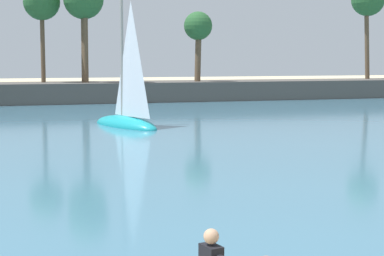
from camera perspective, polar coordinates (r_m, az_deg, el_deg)
The scene contains 3 objects.
sea at distance 53.00m, azimuth -11.23°, elevation 1.91°, with size 220.00×88.62×0.06m, color teal.
palm_headland at distance 57.12m, azimuth -12.37°, elevation 4.85°, with size 111.05×6.00×12.45m.
sailboat_mid_bay at distance 36.49m, azimuth -5.86°, elevation 1.38°, with size 3.68×6.30×8.76m.
Camera 1 is at (-5.30, 0.64, 3.92)m, focal length 59.90 mm.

